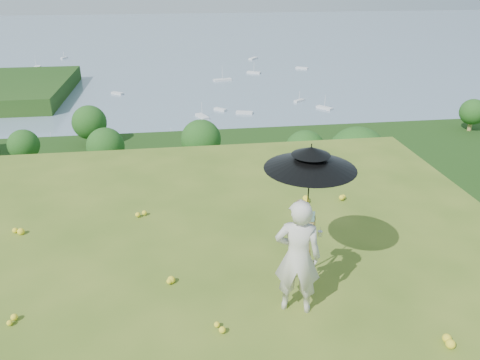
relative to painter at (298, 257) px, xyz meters
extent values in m
plane|color=#4B681D|center=(-2.01, 0.43, -0.93)|extent=(14.00, 14.00, 0.00)
cube|color=#11350E|center=(-2.01, 35.43, -29.93)|extent=(140.00, 56.00, 22.00)
cube|color=#706959|center=(-2.01, 75.43, -36.93)|extent=(170.00, 28.00, 8.00)
plane|color=#7593A7|center=(-2.01, 240.43, -34.93)|extent=(700.00, 700.00, 0.00)
imported|color=beige|center=(0.00, 0.00, 0.00)|extent=(0.78, 0.63, 1.87)
camera|label=1|loc=(-1.63, -5.59, 3.85)|focal=35.00mm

